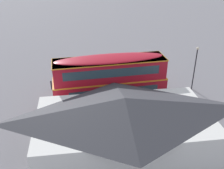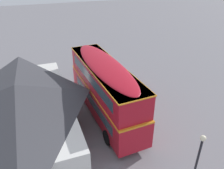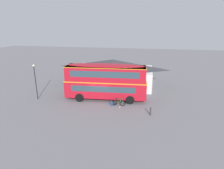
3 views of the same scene
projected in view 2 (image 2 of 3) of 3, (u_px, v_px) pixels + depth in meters
The scene contains 9 objects.
ground_plane at pixel (115, 117), 18.87m from camera, with size 120.00×120.00×0.00m, color slate.
double_decker_bus at pixel (105, 88), 17.87m from camera, with size 10.66×3.30×4.79m.
touring_bicycle at pixel (116, 96), 21.07m from camera, with size 1.68×0.47×1.06m.
backpack_on_ground at pixel (121, 101), 20.53m from camera, with size 0.40×0.41×0.50m.
water_bottle_red_squeeze at pixel (128, 100), 20.91m from camera, with size 0.07×0.07×0.23m.
water_bottle_clear_plastic at pixel (121, 96), 21.63m from camera, with size 0.07×0.07×0.23m.
pub_building at pixel (21, 111), 15.96m from camera, with size 13.05×7.49×4.26m.
street_lamp at pixel (196, 164), 10.82m from camera, with size 0.28×0.28×4.72m.
kerb_bollard at pixel (120, 74), 24.79m from camera, with size 0.16×0.16×0.97m.
Camera 2 is at (-14.23, 5.29, 11.54)m, focal length 35.90 mm.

